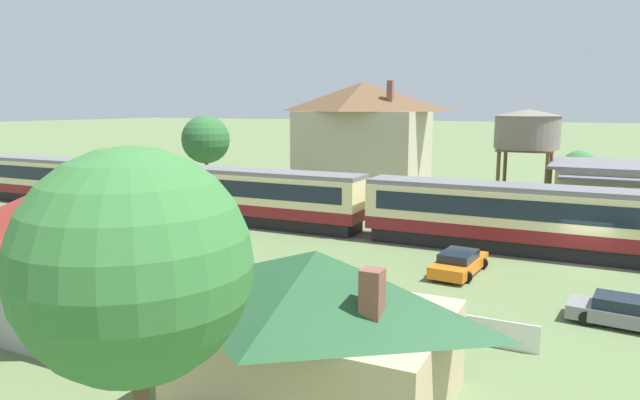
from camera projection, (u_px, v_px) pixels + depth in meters
ground_plane at (583, 266)px, 31.21m from camera, size 600.00×600.00×0.00m
passenger_train at (371, 203)px, 37.98m from camera, size 77.19×3.10×4.06m
railway_track at (526, 253)px, 34.05m from camera, size 127.92×3.60×0.04m
station_house_brown_roof at (362, 134)px, 60.46m from camera, size 13.86×9.28×11.17m
water_tower at (527, 131)px, 42.35m from camera, size 4.92×4.92×8.45m
cottage_red_roof at (68, 252)px, 22.08m from camera, size 10.40×5.54×5.94m
cottage_dark_green_roof at (317, 321)px, 16.98m from camera, size 8.34×5.91×4.50m
picket_fence_front at (77, 263)px, 29.87m from camera, size 45.66×0.06×1.05m
parked_car_grey at (626, 313)px, 22.65m from camera, size 4.48×2.16×1.17m
parked_car_orange at (459, 263)px, 29.78m from camera, size 2.50×4.79×1.20m
yard_tree_0 at (134, 266)px, 10.43m from camera, size 4.39×4.39×7.99m
yard_tree_1 at (579, 168)px, 48.01m from camera, size 2.92×2.92×5.00m
yard_tree_2 at (206, 140)px, 57.82m from camera, size 4.89×4.89×7.76m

